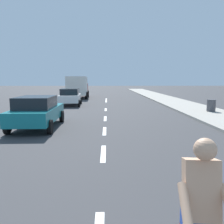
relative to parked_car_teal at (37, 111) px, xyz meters
The scene contains 13 objects.
ground_plane 7.20m from the parked_car_teal, 62.02° to the left, with size 160.00×160.00×0.00m, color #38383A.
sidewalk_strip 13.42m from the parked_car_teal, 38.35° to the left, with size 3.60×80.00×0.14m, color #9E998E.
lane_stripe_2 5.48m from the parked_car_teal, 51.76° to the right, with size 0.16×1.80×0.01m, color white.
lane_stripe_3 3.57m from the parked_car_teal, 14.79° to the right, with size 0.16×1.80×0.01m, color white.
lane_stripe_4 4.38m from the parked_car_teal, 38.65° to the left, with size 0.16×1.80×0.01m, color white.
lane_stripe_5 7.96m from the parked_car_teal, 64.93° to the left, with size 0.16×1.80×0.01m, color white.
lane_stripe_6 14.53m from the parked_car_teal, 76.63° to the left, with size 0.16×1.80×0.01m, color white.
lane_stripe_7 16.25m from the parked_car_teal, 78.07° to the left, with size 0.16×1.80×0.01m, color white.
lane_stripe_8 18.13m from the parked_car_teal, 79.33° to the left, with size 0.16×1.80×0.01m, color white.
parked_car_teal is the anchor object (origin of this frame).
parked_car_white 10.46m from the parked_car_teal, 89.99° to the left, with size 2.14×4.33×1.57m.
delivery_truck 19.25m from the parked_car_teal, 91.11° to the left, with size 2.84×6.32×2.80m.
trash_bin_far 11.95m from the parked_car_teal, 24.16° to the left, with size 0.60×0.60×0.85m, color #47474C.
Camera 1 is at (0.14, 2.01, 2.37)m, focal length 37.82 mm.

